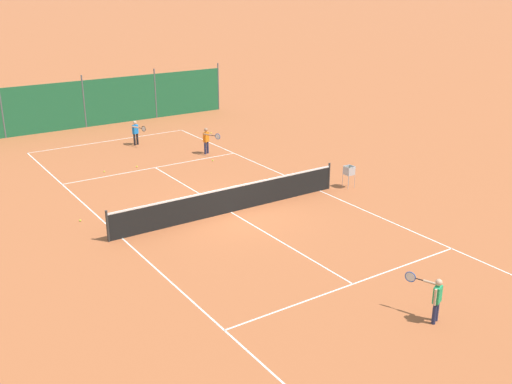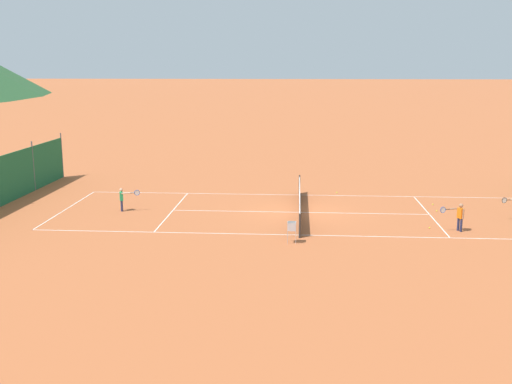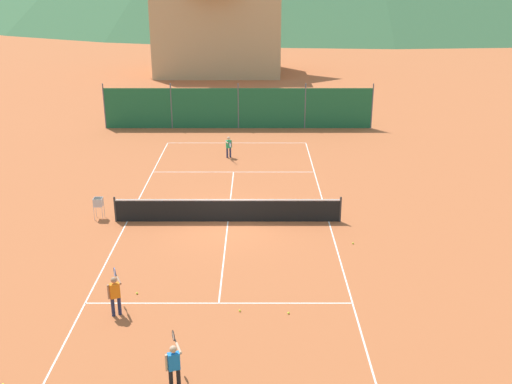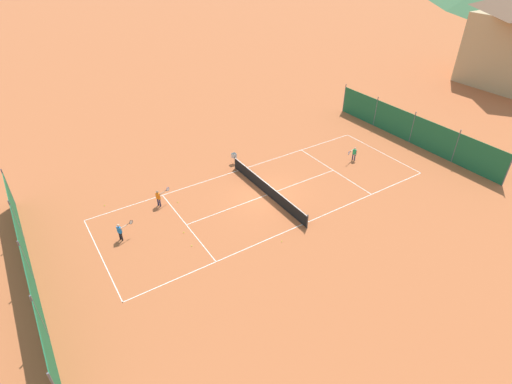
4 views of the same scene
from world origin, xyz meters
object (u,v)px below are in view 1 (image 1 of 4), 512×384
(tennis_ball_mid_court, at_px, (80,221))
(player_far_baseline, at_px, (207,139))
(tennis_net, at_px, (231,199))
(tennis_ball_service_box, at_px, (137,167))
(player_near_baseline, at_px, (435,296))
(player_near_service, at_px, (136,131))
(tennis_ball_by_net_left, at_px, (213,160))
(tennis_ball_far_corner, at_px, (104,171))
(ball_hopper, at_px, (349,172))
(tennis_ball_by_net_right, at_px, (211,133))

(tennis_ball_mid_court, bearing_deg, player_far_baseline, -147.86)
(player_far_baseline, relative_size, tennis_ball_mid_court, 19.01)
(tennis_net, xyz_separation_m, tennis_ball_service_box, (0.66, -6.89, -0.47))
(player_near_baseline, bearing_deg, tennis_ball_service_box, -86.40)
(tennis_ball_service_box, bearing_deg, tennis_net, 95.44)
(player_near_service, xyz_separation_m, tennis_ball_by_net_left, (-1.78, 4.52, -0.69))
(tennis_ball_mid_court, xyz_separation_m, tennis_ball_by_net_left, (-7.37, -3.70, 0.00))
(player_far_baseline, distance_m, tennis_ball_far_corner, 5.14)
(player_near_baseline, height_order, tennis_ball_service_box, player_near_baseline)
(player_near_baseline, bearing_deg, tennis_ball_far_corner, -81.27)
(tennis_ball_far_corner, bearing_deg, tennis_net, 106.71)
(ball_hopper, bearing_deg, tennis_ball_mid_court, -13.82)
(tennis_net, height_order, tennis_ball_mid_court, tennis_net)
(player_near_service, bearing_deg, tennis_net, 85.41)
(player_near_baseline, bearing_deg, tennis_ball_by_net_left, -98.77)
(tennis_ball_mid_court, distance_m, tennis_ball_by_net_left, 8.25)
(player_far_baseline, height_order, tennis_ball_by_net_left, player_far_baseline)
(tennis_ball_by_net_right, relative_size, ball_hopper, 0.07)
(player_near_baseline, relative_size, player_near_service, 0.95)
(tennis_ball_by_net_right, bearing_deg, player_near_service, -0.94)
(tennis_ball_far_corner, distance_m, ball_hopper, 10.44)
(player_near_baseline, height_order, ball_hopper, player_near_baseline)
(player_near_baseline, relative_size, tennis_ball_by_net_left, 17.76)
(player_near_baseline, height_order, tennis_ball_by_net_left, player_near_baseline)
(tennis_ball_service_box, bearing_deg, player_far_baseline, -177.86)
(tennis_net, relative_size, player_near_baseline, 7.83)
(tennis_net, height_order, ball_hopper, tennis_net)
(player_near_baseline, bearing_deg, player_far_baseline, -99.46)
(player_far_baseline, bearing_deg, player_near_baseline, 80.54)
(tennis_net, relative_size, player_far_baseline, 7.31)
(tennis_ball_mid_court, height_order, ball_hopper, ball_hopper)
(tennis_ball_by_net_left, bearing_deg, ball_hopper, 113.59)
(tennis_net, distance_m, tennis_ball_by_net_right, 11.48)
(player_near_service, xyz_separation_m, tennis_ball_by_net_right, (-4.23, 0.07, -0.69))
(player_near_baseline, relative_size, tennis_ball_mid_court, 17.76)
(tennis_ball_mid_court, bearing_deg, tennis_ball_by_net_left, -153.37)
(tennis_ball_by_net_right, xyz_separation_m, tennis_ball_mid_court, (9.83, 8.14, 0.00))
(tennis_net, xyz_separation_m, player_near_baseline, (-0.34, 8.88, 0.19))
(tennis_ball_by_net_left, bearing_deg, tennis_ball_far_corner, -13.84)
(player_near_baseline, xyz_separation_m, tennis_ball_by_net_right, (-4.73, -19.18, -0.65))
(player_far_baseline, bearing_deg, tennis_ball_far_corner, 0.13)
(tennis_ball_by_net_right, bearing_deg, tennis_ball_far_corner, 24.62)
(player_far_baseline, relative_size, tennis_ball_service_box, 19.01)
(tennis_ball_by_net_left, distance_m, ball_hopper, 6.76)
(player_far_baseline, distance_m, tennis_ball_by_net_right, 3.94)
(tennis_ball_service_box, relative_size, ball_hopper, 0.07)
(tennis_ball_by_net_right, xyz_separation_m, tennis_ball_by_net_left, (2.45, 4.45, 0.00))
(player_near_baseline, distance_m, ball_hopper, 9.90)
(player_near_baseline, height_order, player_near_service, player_near_service)
(tennis_net, xyz_separation_m, player_near_service, (-0.83, -10.36, 0.22))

